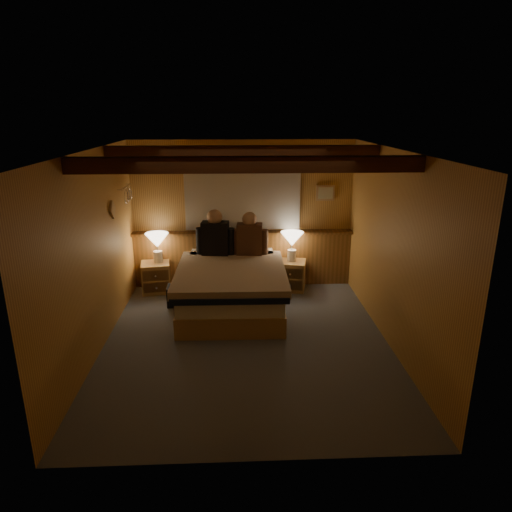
{
  "coord_description": "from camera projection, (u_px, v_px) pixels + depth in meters",
  "views": [
    {
      "loc": [
        -0.12,
        -5.24,
        2.82
      ],
      "look_at": [
        0.14,
        0.4,
        1.02
      ],
      "focal_mm": 32.0,
      "sensor_mm": 36.0,
      "label": 1
    }
  ],
  "objects": [
    {
      "name": "ceiling",
      "position": [
        245.0,
        150.0,
        5.12
      ],
      "size": [
        4.2,
        4.2,
        0.0
      ],
      "primitive_type": "plane",
      "rotation": [
        3.14,
        0.0,
        0.0
      ],
      "color": "tan",
      "rests_on": "wall_back"
    },
    {
      "name": "wall_back",
      "position": [
        243.0,
        215.0,
        7.48
      ],
      "size": [
        3.6,
        0.0,
        3.6
      ],
      "primitive_type": "plane",
      "rotation": [
        1.57,
        0.0,
        0.0
      ],
      "color": "gold",
      "rests_on": "floor"
    },
    {
      "name": "curtain_window",
      "position": [
        243.0,
        196.0,
        7.32
      ],
      "size": [
        2.18,
        0.09,
        1.11
      ],
      "color": "#492412",
      "rests_on": "wall_back"
    },
    {
      "name": "coat_rail",
      "position": [
        127.0,
        193.0,
        6.77
      ],
      "size": [
        0.05,
        0.55,
        0.24
      ],
      "color": "silver",
      "rests_on": "wall_left"
    },
    {
      "name": "floor",
      "position": [
        246.0,
        342.0,
        5.85
      ],
      "size": [
        4.2,
        4.2,
        0.0
      ],
      "primitive_type": "plane",
      "color": "#515661",
      "rests_on": "ground"
    },
    {
      "name": "framed_print",
      "position": [
        325.0,
        193.0,
        7.41
      ],
      "size": [
        0.3,
        0.04,
        0.25
      ],
      "color": "tan",
      "rests_on": "wall_back"
    },
    {
      "name": "nightstand_left",
      "position": [
        156.0,
        277.0,
        7.4
      ],
      "size": [
        0.5,
        0.46,
        0.49
      ],
      "rotation": [
        0.0,
        0.0,
        0.15
      ],
      "color": "#B1884B",
      "rests_on": "floor"
    },
    {
      "name": "wainscot",
      "position": [
        243.0,
        257.0,
        7.64
      ],
      "size": [
        3.6,
        0.23,
        0.94
      ],
      "color": "brown",
      "rests_on": "wall_back"
    },
    {
      "name": "ceiling_beams",
      "position": [
        245.0,
        157.0,
        5.29
      ],
      "size": [
        3.6,
        1.65,
        0.16
      ],
      "color": "#492412",
      "rests_on": "ceiling"
    },
    {
      "name": "wall_left",
      "position": [
        94.0,
        254.0,
        5.41
      ],
      "size": [
        0.0,
        4.2,
        4.2
      ],
      "primitive_type": "plane",
      "rotation": [
        1.57,
        0.0,
        1.57
      ],
      "color": "gold",
      "rests_on": "floor"
    },
    {
      "name": "duffel_bag",
      "position": [
        184.0,
        295.0,
        6.93
      ],
      "size": [
        0.51,
        0.31,
        0.36
      ],
      "rotation": [
        0.0,
        0.0,
        0.03
      ],
      "color": "black",
      "rests_on": "floor"
    },
    {
      "name": "person_right",
      "position": [
        250.0,
        237.0,
        7.1
      ],
      "size": [
        0.57,
        0.26,
        0.7
      ],
      "rotation": [
        0.0,
        0.0,
        -0.09
      ],
      "color": "#4D2F1E",
      "rests_on": "bed"
    },
    {
      "name": "nightstand_right",
      "position": [
        291.0,
        275.0,
        7.5
      ],
      "size": [
        0.52,
        0.48,
        0.49
      ],
      "rotation": [
        0.0,
        0.0,
        -0.21
      ],
      "color": "#B1884B",
      "rests_on": "floor"
    },
    {
      "name": "wall_front",
      "position": [
        253.0,
        333.0,
        3.49
      ],
      "size": [
        3.6,
        0.0,
        3.6
      ],
      "primitive_type": "plane",
      "rotation": [
        -1.57,
        0.0,
        0.0
      ],
      "color": "gold",
      "rests_on": "floor"
    },
    {
      "name": "bed",
      "position": [
        231.0,
        288.0,
        6.68
      ],
      "size": [
        1.57,
        2.0,
        0.68
      ],
      "rotation": [
        0.0,
        0.0,
        -0.01
      ],
      "color": "#B1884B",
      "rests_on": "floor"
    },
    {
      "name": "lamp_right",
      "position": [
        292.0,
        241.0,
        7.35
      ],
      "size": [
        0.37,
        0.37,
        0.48
      ],
      "color": "silver",
      "rests_on": "nightstand_right"
    },
    {
      "name": "wall_right",
      "position": [
        393.0,
        250.0,
        5.56
      ],
      "size": [
        0.0,
        4.2,
        4.2
      ],
      "primitive_type": "plane",
      "rotation": [
        1.57,
        0.0,
        -1.57
      ],
      "color": "gold",
      "rests_on": "floor"
    },
    {
      "name": "lamp_left",
      "position": [
        157.0,
        242.0,
        7.27
      ],
      "size": [
        0.37,
        0.37,
        0.48
      ],
      "color": "silver",
      "rests_on": "nightstand_left"
    },
    {
      "name": "person_left",
      "position": [
        215.0,
        236.0,
        7.09
      ],
      "size": [
        0.61,
        0.28,
        0.74
      ],
      "rotation": [
        0.0,
        0.0,
        -0.11
      ],
      "color": "black",
      "rests_on": "bed"
    }
  ]
}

